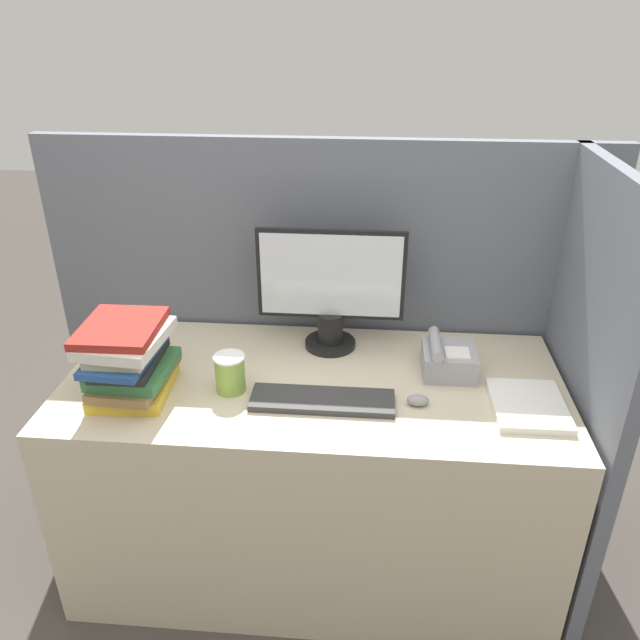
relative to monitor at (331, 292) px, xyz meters
The scene contains 11 objects.
ground_plane 1.14m from the monitor, 93.78° to the right, with size 12.00×12.00×0.00m, color #423D38.
cubicle_panel_rear 0.30m from the monitor, 102.93° to the left, with size 2.00×0.04×1.45m.
cubicle_panel_right 0.86m from the monitor, 14.06° to the right, with size 0.04×0.78×1.45m.
desk 0.63m from the monitor, 99.68° to the right, with size 1.60×0.72×0.76m.
monitor is the anchor object (origin of this frame).
keyboard 0.41m from the monitor, 89.76° to the right, with size 0.43×0.13×0.02m.
mouse 0.48m from the monitor, 50.04° to the right, with size 0.07×0.04×0.03m.
coffee_cup 0.45m from the monitor, 132.98° to the right, with size 0.10×0.10×0.12m.
book_stack 0.69m from the monitor, 148.56° to the right, with size 0.25×0.32×0.24m.
desk_telephone 0.45m from the monitor, 20.42° to the right, with size 0.17×0.18×0.12m.
paper_pile 0.72m from the monitor, 28.40° to the right, with size 0.21×0.26×0.02m.
Camera 1 is at (0.17, -1.32, 1.84)m, focal length 35.00 mm.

